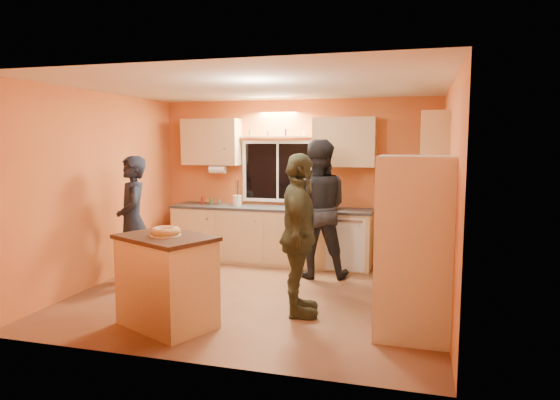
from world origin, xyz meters
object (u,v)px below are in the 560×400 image
(island, at_px, (167,280))
(person_right, at_px, (299,235))
(person_left, at_px, (133,221))
(person_center, at_px, (316,209))
(refrigerator, at_px, (413,247))

(island, xyz_separation_m, person_right, (1.25, 0.70, 0.42))
(person_left, xyz_separation_m, person_center, (2.29, 1.08, 0.11))
(refrigerator, height_order, person_left, refrigerator)
(person_center, distance_m, person_right, 1.66)
(person_left, distance_m, person_right, 2.50)
(person_left, bearing_deg, refrigerator, 41.19)
(person_right, bearing_deg, refrigerator, -112.70)
(island, relative_size, person_center, 0.61)
(island, bearing_deg, refrigerator, 35.14)
(refrigerator, bearing_deg, person_center, 125.77)
(refrigerator, bearing_deg, island, -169.76)
(refrigerator, bearing_deg, person_left, 167.45)
(refrigerator, xyz_separation_m, person_right, (-1.23, 0.25, 0.01))
(refrigerator, xyz_separation_m, island, (-2.48, -0.45, -0.41))
(refrigerator, distance_m, person_right, 1.25)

